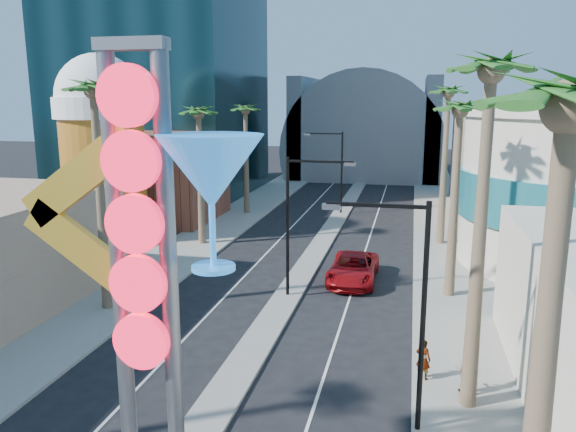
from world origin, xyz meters
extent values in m
cube|color=gray|center=(-9.50, 35.00, 0.07)|extent=(5.00, 100.00, 0.15)
cube|color=gray|center=(9.50, 35.00, 0.07)|extent=(5.00, 100.00, 0.15)
cube|color=gray|center=(0.00, 38.00, 0.07)|extent=(1.60, 84.00, 0.15)
cube|color=brown|center=(-16.00, 38.00, 4.00)|extent=(10.00, 10.00, 8.00)
cube|color=#A08067|center=(16.00, 48.00, 5.00)|extent=(10.00, 20.00, 10.00)
cylinder|color=#AB5F16|center=(-17.00, 30.00, 5.00)|extent=(6.40, 6.40, 10.00)
cylinder|color=white|center=(-17.00, 30.00, 10.40)|extent=(7.00, 7.00, 1.60)
sphere|color=white|center=(-17.00, 30.00, 11.20)|extent=(6.60, 6.60, 6.60)
cylinder|color=slate|center=(0.00, 72.00, 4.00)|extent=(22.00, 16.00, 22.00)
cube|color=slate|center=(-9.00, 72.00, 7.00)|extent=(2.00, 16.00, 14.00)
cube|color=slate|center=(9.00, 72.00, 7.00)|extent=(2.00, 16.00, 14.00)
cylinder|color=slate|center=(-0.70, 3.00, 6.50)|extent=(0.44, 0.44, 12.00)
cylinder|color=slate|center=(0.70, 3.00, 6.50)|extent=(0.44, 0.44, 12.00)
cube|color=slate|center=(0.00, 3.00, 12.40)|extent=(1.80, 0.50, 0.30)
cylinder|color=red|center=(0.00, 2.65, 11.20)|extent=(1.50, 0.25, 1.50)
cylinder|color=red|center=(0.00, 2.65, 9.65)|extent=(1.50, 0.25, 1.50)
cylinder|color=red|center=(0.00, 2.65, 8.10)|extent=(1.50, 0.25, 1.50)
cylinder|color=red|center=(0.00, 2.65, 6.55)|extent=(1.50, 0.25, 1.50)
cylinder|color=red|center=(0.00, 2.65, 5.00)|extent=(1.50, 0.25, 1.50)
cube|color=gold|center=(-1.60, 3.00, 9.20)|extent=(3.47, 0.25, 2.80)
cube|color=gold|center=(-1.60, 3.00, 7.20)|extent=(3.47, 0.25, 2.80)
cone|color=#2680DC|center=(1.90, 3.00, 9.40)|extent=(2.60, 2.60, 1.80)
cylinder|color=#2680DC|center=(1.90, 3.00, 7.80)|extent=(0.16, 0.16, 1.60)
cylinder|color=#2680DC|center=(1.90, 3.00, 7.00)|extent=(1.10, 1.10, 0.12)
cylinder|color=black|center=(0.00, 20.00, 4.00)|extent=(0.18, 0.18, 8.00)
cube|color=black|center=(1.80, 20.00, 7.80)|extent=(3.60, 0.12, 0.12)
cube|color=slate|center=(3.40, 20.00, 7.70)|extent=(0.60, 0.25, 0.18)
cylinder|color=black|center=(0.00, 44.00, 4.00)|extent=(0.18, 0.18, 8.00)
cube|color=black|center=(-1.80, 44.00, 7.80)|extent=(3.60, 0.12, 0.12)
cube|color=slate|center=(-3.40, 44.00, 7.70)|extent=(0.60, 0.25, 0.18)
cylinder|color=black|center=(7.20, 8.00, 4.00)|extent=(0.18, 0.18, 8.00)
cube|color=black|center=(5.58, 8.00, 7.80)|extent=(3.24, 0.12, 0.12)
cube|color=slate|center=(4.14, 8.00, 7.70)|extent=(0.60, 0.25, 0.18)
cylinder|color=brown|center=(-9.00, 16.00, 5.75)|extent=(0.40, 0.40, 11.50)
sphere|color=#274D19|center=(-9.00, 16.00, 11.50)|extent=(2.40, 2.40, 2.40)
cylinder|color=brown|center=(-9.00, 30.00, 5.00)|extent=(0.40, 0.40, 10.00)
sphere|color=#274D19|center=(-9.00, 30.00, 10.00)|extent=(2.40, 2.40, 2.40)
cylinder|color=brown|center=(-9.00, 42.00, 5.00)|extent=(0.40, 0.40, 10.00)
sphere|color=#274D19|center=(-9.00, 42.00, 10.00)|extent=(2.40, 2.40, 2.40)
cylinder|color=brown|center=(9.00, 0.00, 5.50)|extent=(0.40, 0.40, 11.00)
sphere|color=#274D19|center=(9.00, 0.00, 11.00)|extent=(2.40, 2.40, 2.40)
cylinder|color=brown|center=(9.00, 10.00, 6.00)|extent=(0.40, 0.40, 12.00)
sphere|color=#274D19|center=(9.00, 10.00, 12.00)|extent=(2.40, 2.40, 2.40)
cylinder|color=brown|center=(9.00, 22.00, 5.25)|extent=(0.40, 0.40, 10.50)
sphere|color=#274D19|center=(9.00, 22.00, 10.50)|extent=(2.40, 2.40, 2.40)
cylinder|color=brown|center=(9.00, 34.00, 5.75)|extent=(0.40, 0.40, 11.50)
sphere|color=#274D19|center=(9.00, 34.00, 11.50)|extent=(2.40, 2.40, 2.40)
imported|color=#9B0B10|center=(3.36, 23.54, 0.85)|extent=(2.87, 6.12, 1.69)
imported|color=gray|center=(7.40, 11.60, 0.98)|extent=(0.71, 0.59, 1.66)
imported|color=gray|center=(8.98, 10.87, 1.05)|extent=(1.00, 0.86, 1.80)
camera|label=1|loc=(6.63, -9.70, 11.14)|focal=35.00mm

